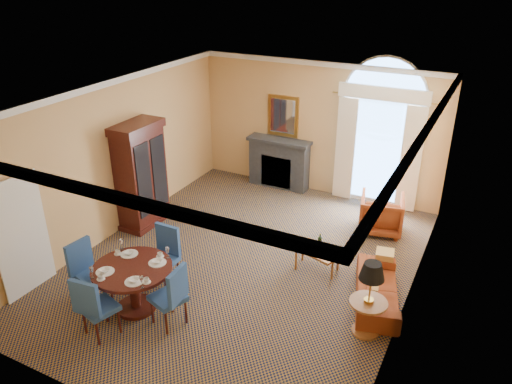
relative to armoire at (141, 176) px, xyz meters
The scene contains 12 objects.
ground 2.97m from the armoire, ahead, with size 7.50×7.50×0.00m, color #121B3A.
room_envelope 3.05m from the armoire, ahead, with size 6.04×7.52×3.45m.
armoire is the anchor object (origin of this frame).
dining_table 3.07m from the armoire, 54.43° to the right, with size 1.30×1.30×1.02m.
dining_chair_north 2.40m from the armoire, 42.10° to the right, with size 0.49×0.51×1.08m.
dining_chair_south 3.71m from the armoire, 62.91° to the right, with size 0.60×0.60×1.08m.
dining_chair_east 3.62m from the armoire, 44.26° to the right, with size 0.61×0.61×1.08m.
dining_chair_west 2.75m from the armoire, 71.49° to the right, with size 0.60×0.60×1.08m.
sofa 5.36m from the armoire, ahead, with size 1.75×0.69×0.51m, color #923C1A.
armchair 5.15m from the armoire, 22.70° to the left, with size 0.87×0.90×0.82m, color #923C1A.
coffee_table 4.09m from the armoire, ahead, with size 0.94×0.71×0.75m.
side_table 5.48m from the armoire, 13.66° to the right, with size 0.59×0.59×1.24m.
Camera 1 is at (3.85, -7.07, 5.33)m, focal length 35.00 mm.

